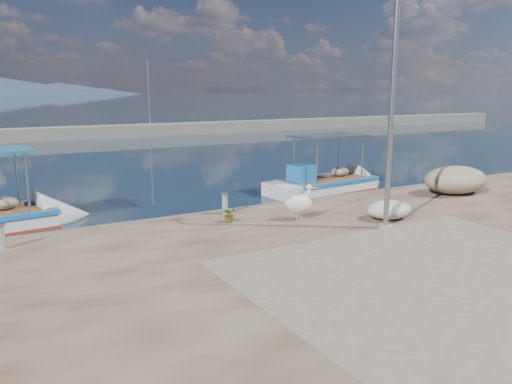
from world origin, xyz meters
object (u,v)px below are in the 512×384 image
object	(u,v)px
lamp_post	(391,118)
bollard_near	(225,202)
boat_right	(327,186)
pelican	(300,203)

from	to	relation	value
lamp_post	bollard_near	size ratio (longest dim) A/B	9.32
lamp_post	bollard_near	distance (m)	6.00
boat_right	lamp_post	size ratio (longest dim) A/B	0.93
lamp_post	bollard_near	world-z (taller)	lamp_post
pelican	bollard_near	bearing A→B (deg)	149.78
boat_right	lamp_post	world-z (taller)	lamp_post
pelican	lamp_post	size ratio (longest dim) A/B	0.17
boat_right	pelican	bearing A→B (deg)	-139.38
boat_right	bollard_near	world-z (taller)	boat_right
lamp_post	bollard_near	bearing A→B (deg)	131.07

